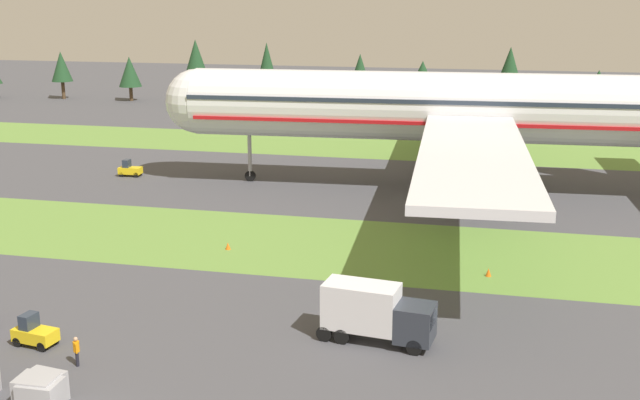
# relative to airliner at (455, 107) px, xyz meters

# --- Properties ---
(grass_strip_near) EXTENTS (320.00, 16.25, 0.01)m
(grass_strip_near) POSITION_rel_airliner_xyz_m (-14.77, -22.34, -9.01)
(grass_strip_near) COLOR olive
(grass_strip_near) RESTS_ON ground
(grass_strip_far) EXTENTS (320.00, 16.25, 0.01)m
(grass_strip_far) POSITION_rel_airliner_xyz_m (-14.77, 22.16, -9.01)
(grass_strip_far) COLOR olive
(grass_strip_far) RESTS_ON ground
(airliner) EXTENTS (64.32, 79.38, 25.11)m
(airliner) POSITION_rel_airliner_xyz_m (0.00, 0.00, 0.00)
(airliner) COLOR silver
(airliner) RESTS_ON ground
(baggage_tug) EXTENTS (2.77, 1.68, 1.97)m
(baggage_tug) POSITION_rel_airliner_xyz_m (-22.02, -44.99, -8.20)
(baggage_tug) COLOR yellow
(baggage_tug) RESTS_ON ground
(catering_truck) EXTENTS (7.18, 3.14, 3.58)m
(catering_truck) POSITION_rel_airliner_xyz_m (-2.15, -39.93, -7.06)
(catering_truck) COLOR #2D333D
(catering_truck) RESTS_ON ground
(pushback_tractor) EXTENTS (2.66, 1.44, 1.97)m
(pushback_tractor) POSITION_rel_airliner_xyz_m (-37.02, -1.95, -8.20)
(pushback_tractor) COLOR yellow
(pushback_tractor) RESTS_ON ground
(ground_crew_marshaller) EXTENTS (0.36, 0.50, 1.74)m
(ground_crew_marshaller) POSITION_rel_airliner_xyz_m (-18.17, -46.81, -8.07)
(ground_crew_marshaller) COLOR black
(ground_crew_marshaller) RESTS_ON ground
(uld_container_1) EXTENTS (2.03, 1.63, 1.56)m
(uld_container_1) POSITION_rel_airliner_xyz_m (-17.40, -51.61, -8.23)
(uld_container_1) COLOR #A3A3A8
(uld_container_1) RESTS_ON ground
(uld_container_2) EXTENTS (2.04, 1.65, 1.65)m
(uld_container_2) POSITION_rel_airliner_xyz_m (-17.73, -51.40, -8.19)
(uld_container_2) COLOR #A3A3A8
(uld_container_2) RESTS_ON ground
(uld_container_3) EXTENTS (2.20, 1.86, 1.59)m
(uld_container_3) POSITION_rel_airliner_xyz_m (-17.69, -50.97, -8.21)
(uld_container_3) COLOR #A3A3A8
(uld_container_3) RESTS_ON ground
(taxiway_marker_0) EXTENTS (0.44, 0.44, 0.63)m
(taxiway_marker_0) POSITION_rel_airliner_xyz_m (4.39, -26.84, -8.70)
(taxiway_marker_0) COLOR orange
(taxiway_marker_0) RESTS_ON ground
(taxiway_marker_1) EXTENTS (0.44, 0.44, 0.60)m
(taxiway_marker_1) POSITION_rel_airliner_xyz_m (-16.79, -25.12, -8.71)
(taxiway_marker_1) COLOR orange
(taxiway_marker_1) RESTS_ON ground
(distant_tree_line) EXTENTS (201.00, 9.94, 12.37)m
(distant_tree_line) POSITION_rel_airliner_xyz_m (-7.42, 59.57, -1.99)
(distant_tree_line) COLOR #4C3823
(distant_tree_line) RESTS_ON ground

